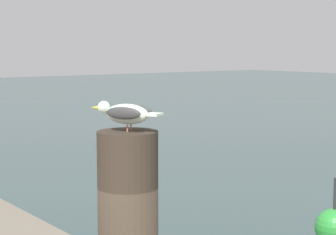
% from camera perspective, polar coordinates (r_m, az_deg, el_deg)
% --- Properties ---
extents(mooring_post, '(0.30, 0.30, 0.99)m').
position_cam_1_polar(mooring_post, '(3.05, -3.80, -10.59)').
color(mooring_post, '#382D23').
rests_on(mooring_post, harbor_quay).
extents(seagull, '(0.37, 0.22, 0.14)m').
position_cam_1_polar(seagull, '(2.94, -4.01, 0.43)').
color(seagull, tan).
rests_on(seagull, mooring_post).
extents(channel_buoy, '(0.56, 0.56, 1.33)m').
position_cam_1_polar(channel_buoy, '(9.20, 15.49, -10.73)').
color(channel_buoy, green).
rests_on(channel_buoy, ground_plane).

